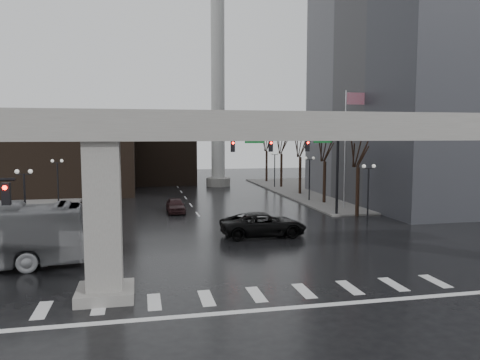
{
  "coord_description": "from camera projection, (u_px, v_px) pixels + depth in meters",
  "views": [
    {
      "loc": [
        -5.31,
        -22.0,
        7.6
      ],
      "look_at": [
        1.37,
        9.09,
        4.5
      ],
      "focal_mm": 35.0,
      "sensor_mm": 36.0,
      "label": 1
    }
  ],
  "objects": [
    {
      "name": "tree_right_3",
      "position": [
        282.0,
        167.0,
        66.89
      ],
      "size": [
        1.11,
        1.66,
        8.02
      ],
      "color": "black",
      "rests_on": "ground"
    },
    {
      "name": "tree_right_2",
      "position": [
        300.0,
        172.0,
        59.11
      ],
      "size": [
        1.1,
        1.63,
        7.85
      ],
      "color": "black",
      "rests_on": "ground"
    },
    {
      "name": "lamp_left_0",
      "position": [
        25.0,
        192.0,
        33.73
      ],
      "size": [
        1.22,
        0.32,
        5.11
      ],
      "color": "black",
      "rests_on": "ground"
    },
    {
      "name": "building_far_mid",
      "position": [
        161.0,
        158.0,
        73.05
      ],
      "size": [
        10.0,
        10.0,
        8.0
      ],
      "primitive_type": "cube",
      "color": "black",
      "rests_on": "ground"
    },
    {
      "name": "flagpole_assembly",
      "position": [
        348.0,
        135.0,
        47.13
      ],
      "size": [
        2.06,
        0.12,
        12.0
      ],
      "color": "silver",
      "rests_on": "ground"
    },
    {
      "name": "smokestack",
      "position": [
        218.0,
        95.0,
        67.98
      ],
      "size": [
        3.6,
        3.6,
        30.0
      ],
      "color": "#B9B9B5",
      "rests_on": "ground"
    },
    {
      "name": "lamp_left_1",
      "position": [
        58.0,
        175.0,
        47.35
      ],
      "size": [
        1.22,
        0.32,
        5.11
      ],
      "color": "black",
      "rests_on": "ground"
    },
    {
      "name": "building_far_left",
      "position": [
        71.0,
        155.0,
        60.72
      ],
      "size": [
        16.0,
        14.0,
        10.0
      ],
      "primitive_type": "cube",
      "color": "black",
      "rests_on": "ground"
    },
    {
      "name": "lamp_right_1",
      "position": [
        309.0,
        171.0,
        52.99
      ],
      "size": [
        1.22,
        0.32,
        5.11
      ],
      "color": "black",
      "rests_on": "ground"
    },
    {
      "name": "tree_right_4",
      "position": [
        267.0,
        163.0,
        74.67
      ],
      "size": [
        1.12,
        1.69,
        8.19
      ],
      "color": "black",
      "rests_on": "ground"
    },
    {
      "name": "elevated_guideway",
      "position": [
        277.0,
        149.0,
        22.86
      ],
      "size": [
        48.0,
        2.6,
        8.7
      ],
      "color": "gray",
      "rests_on": "ground"
    },
    {
      "name": "lamp_right_2",
      "position": [
        275.0,
        164.0,
        66.61
      ],
      "size": [
        1.22,
        0.32,
        5.11
      ],
      "color": "black",
      "rests_on": "ground"
    },
    {
      "name": "ground",
      "position": [
        251.0,
        288.0,
        23.26
      ],
      "size": [
        160.0,
        160.0,
        0.0
      ],
      "primitive_type": "plane",
      "color": "black",
      "rests_on": "ground"
    },
    {
      "name": "tree_right_1",
      "position": [
        325.0,
        178.0,
        51.34
      ],
      "size": [
        1.09,
        1.61,
        7.67
      ],
      "color": "black",
      "rests_on": "ground"
    },
    {
      "name": "tree_right_0",
      "position": [
        358.0,
        186.0,
        43.56
      ],
      "size": [
        1.09,
        1.58,
        7.5
      ],
      "color": "black",
      "rests_on": "ground"
    },
    {
      "name": "far_car",
      "position": [
        176.0,
        205.0,
        45.51
      ],
      "size": [
        1.75,
        4.24,
        1.44
      ],
      "primitive_type": "imported",
      "rotation": [
        0.0,
        0.0,
        0.01
      ],
      "color": "black",
      "rests_on": "ground"
    },
    {
      "name": "office_tower",
      "position": [
        440.0,
        15.0,
        52.37
      ],
      "size": [
        22.0,
        26.0,
        42.0
      ],
      "primitive_type": "cube",
      "color": "slate",
      "rests_on": "ground"
    },
    {
      "name": "lamp_left_2",
      "position": [
        76.0,
        166.0,
        60.97
      ],
      "size": [
        1.22,
        0.32,
        5.11
      ],
      "color": "black",
      "rests_on": "ground"
    },
    {
      "name": "sidewalk_ne",
      "position": [
        375.0,
        190.0,
        63.72
      ],
      "size": [
        28.0,
        36.0,
        0.15
      ],
      "primitive_type": "cube",
      "color": "slate",
      "rests_on": "ground"
    },
    {
      "name": "lamp_right_0",
      "position": [
        368.0,
        184.0,
        39.37
      ],
      "size": [
        1.22,
        0.32,
        5.11
      ],
      "color": "black",
      "rests_on": "ground"
    },
    {
      "name": "signal_mast_arm",
      "position": [
        299.0,
        154.0,
        42.87
      ],
      "size": [
        12.12,
        0.43,
        8.0
      ],
      "color": "black",
      "rests_on": "ground"
    },
    {
      "name": "pickup_truck",
      "position": [
        263.0,
        224.0,
        35.0
      ],
      "size": [
        6.51,
        3.1,
        1.79
      ],
      "primitive_type": "imported",
      "rotation": [
        0.0,
        0.0,
        1.59
      ],
      "color": "black",
      "rests_on": "ground"
    }
  ]
}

